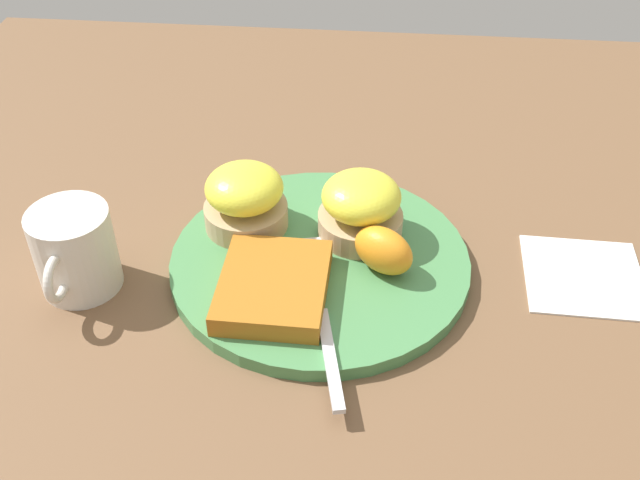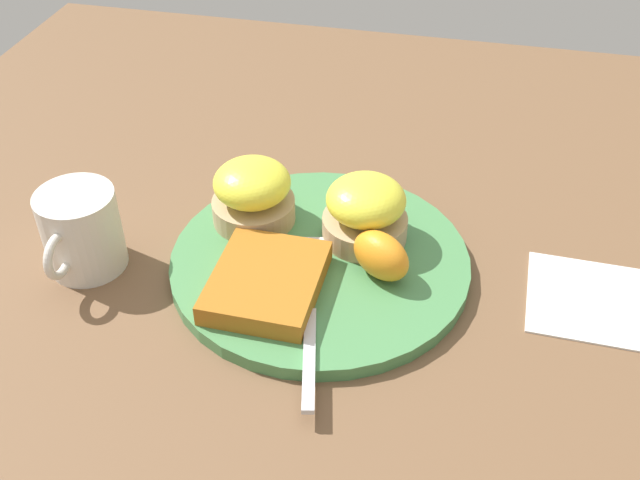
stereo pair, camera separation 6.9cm
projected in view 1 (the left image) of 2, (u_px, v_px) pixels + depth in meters
The scene contains 9 objects.
ground_plane at pixel (320, 267), 0.72m from camera, with size 1.10×1.10×0.00m, color brown.
plate at pixel (320, 262), 0.71m from camera, with size 0.28×0.28×0.01m, color #47844C.
sandwich_benedict_left at pixel (361, 208), 0.72m from camera, with size 0.08×0.08×0.07m.
sandwich_benedict_right at pixel (245, 199), 0.73m from camera, with size 0.08×0.08×0.07m.
hashbrown_patty at pixel (273, 286), 0.66m from camera, with size 0.11×0.09×0.02m, color #A5621C.
orange_wedge at pixel (383, 250), 0.68m from camera, with size 0.06×0.04×0.04m, color orange.
fork at pixel (320, 304), 0.65m from camera, with size 0.21×0.06×0.00m.
cup at pixel (75, 251), 0.67m from camera, with size 0.10×0.07×0.08m.
napkin at pixel (584, 276), 0.71m from camera, with size 0.11×0.11×0.00m, color white.
Camera 1 is at (0.54, 0.05, 0.47)m, focal length 42.00 mm.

